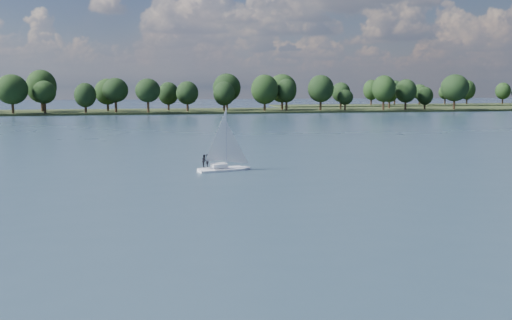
% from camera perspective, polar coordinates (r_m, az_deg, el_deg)
% --- Properties ---
extents(ground, '(700.00, 700.00, 0.00)m').
position_cam_1_polar(ground, '(119.24, -2.17, 2.52)').
color(ground, '#233342').
rests_on(ground, ground).
extents(far_shore, '(660.00, 40.00, 1.50)m').
position_cam_1_polar(far_shore, '(230.14, -7.10, 4.78)').
color(far_shore, black).
rests_on(far_shore, ground).
extents(far_shore_back, '(220.00, 30.00, 1.40)m').
position_cam_1_polar(far_shore_back, '(330.95, 20.93, 5.12)').
color(far_shore_back, black).
rests_on(far_shore_back, ground).
extents(sailboat, '(6.22, 3.02, 7.90)m').
position_cam_1_polar(sailboat, '(67.77, -3.47, 0.74)').
color(sailboat, white).
rests_on(sailboat, ground).
extents(treeline, '(562.29, 74.03, 18.62)m').
position_cam_1_polar(treeline, '(225.66, -8.61, 6.79)').
color(treeline, black).
rests_on(treeline, ground).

